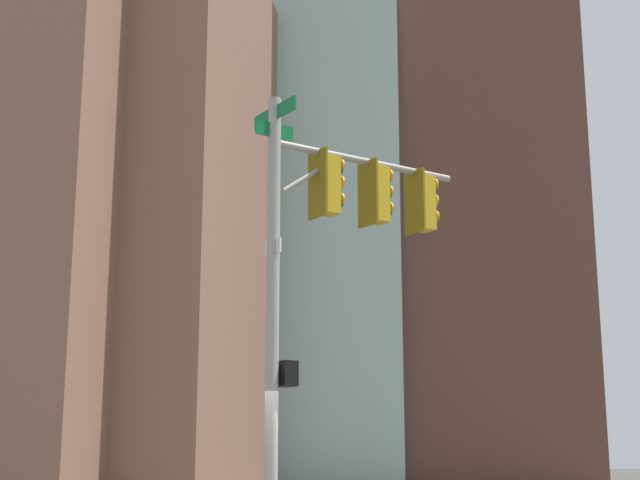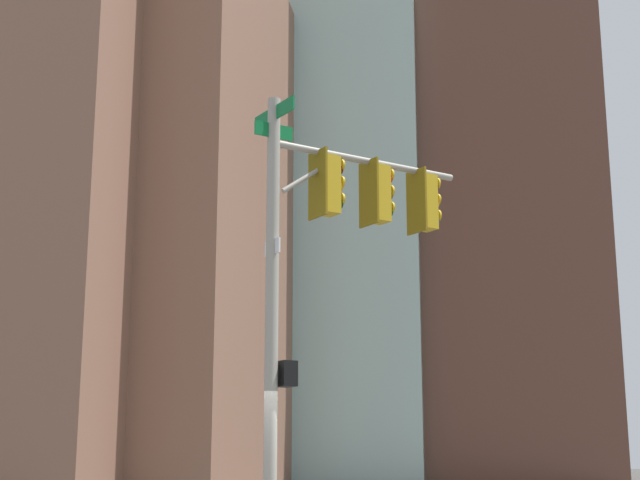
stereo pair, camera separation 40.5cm
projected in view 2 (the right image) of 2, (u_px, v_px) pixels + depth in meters
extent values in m
cylinder|color=#9E998C|center=(272.00, 318.00, 15.05)|extent=(0.21, 0.21, 7.28)
cylinder|color=#9E998C|center=(368.00, 161.00, 16.66)|extent=(2.91, 2.57, 0.12)
cylinder|color=#9E998C|center=(309.00, 176.00, 15.93)|extent=(0.84, 0.75, 0.75)
cube|color=#0F6B33|center=(274.00, 114.00, 15.79)|extent=(0.86, 0.98, 0.24)
cube|color=#0F6B33|center=(274.00, 131.00, 15.72)|extent=(0.55, 0.49, 0.24)
cube|color=white|center=(273.00, 247.00, 15.29)|extent=(0.32, 0.36, 0.24)
cube|color=gold|center=(327.00, 185.00, 16.10)|extent=(0.48, 0.48, 1.00)
cube|color=#775E0F|center=(318.00, 184.00, 16.00)|extent=(0.39, 0.44, 1.16)
sphere|color=#470A07|center=(337.00, 170.00, 16.28)|extent=(0.20, 0.20, 0.20)
cylinder|color=gold|center=(341.00, 166.00, 16.33)|extent=(0.18, 0.20, 0.23)
sphere|color=#F29E0C|center=(337.00, 187.00, 16.21)|extent=(0.20, 0.20, 0.20)
cylinder|color=gold|center=(341.00, 183.00, 16.26)|extent=(0.18, 0.20, 0.23)
sphere|color=#0A3819|center=(338.00, 204.00, 16.14)|extent=(0.20, 0.20, 0.20)
cylinder|color=gold|center=(341.00, 200.00, 16.20)|extent=(0.18, 0.20, 0.23)
cube|color=gold|center=(378.00, 194.00, 16.65)|extent=(0.48, 0.48, 1.00)
cube|color=#775E0F|center=(369.00, 193.00, 16.55)|extent=(0.39, 0.44, 1.16)
sphere|color=red|center=(387.00, 179.00, 16.83)|extent=(0.20, 0.20, 0.20)
cylinder|color=gold|center=(390.00, 175.00, 16.88)|extent=(0.18, 0.20, 0.23)
sphere|color=#4C330A|center=(387.00, 196.00, 16.76)|extent=(0.20, 0.20, 0.20)
cylinder|color=gold|center=(390.00, 191.00, 16.81)|extent=(0.18, 0.20, 0.23)
sphere|color=#0A3819|center=(387.00, 213.00, 16.69)|extent=(0.20, 0.20, 0.20)
cylinder|color=gold|center=(390.00, 208.00, 16.75)|extent=(0.18, 0.20, 0.23)
cube|color=gold|center=(425.00, 203.00, 17.20)|extent=(0.48, 0.48, 1.00)
cube|color=#775E0F|center=(417.00, 201.00, 17.10)|extent=(0.39, 0.44, 1.16)
sphere|color=#470A07|center=(433.00, 188.00, 17.37)|extent=(0.20, 0.20, 0.20)
cylinder|color=gold|center=(436.00, 184.00, 17.43)|extent=(0.18, 0.20, 0.23)
sphere|color=#F29E0C|center=(434.00, 204.00, 17.31)|extent=(0.20, 0.20, 0.20)
cylinder|color=gold|center=(436.00, 200.00, 17.36)|extent=(0.18, 0.20, 0.23)
sphere|color=#0A3819|center=(434.00, 220.00, 17.24)|extent=(0.20, 0.20, 0.20)
cylinder|color=gold|center=(437.00, 216.00, 17.30)|extent=(0.18, 0.20, 0.23)
cube|color=black|center=(285.00, 374.00, 14.99)|extent=(0.43, 0.44, 0.40)
cube|color=#EA5914|center=(293.00, 374.00, 15.06)|extent=(0.18, 0.20, 0.28)
cube|color=#845B47|center=(110.00, 204.00, 49.44)|extent=(16.09, 17.52, 28.35)
cube|color=#9EC6C1|center=(249.00, 0.00, 76.72)|extent=(27.52, 29.34, 74.19)
cube|color=brown|center=(417.00, 252.00, 65.47)|extent=(23.43, 17.73, 30.24)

